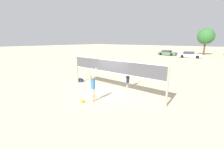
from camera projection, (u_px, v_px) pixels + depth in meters
ground_plane at (112, 92)px, 11.03m from camera, size 200.00×200.00×0.00m
volleyball_net at (112, 69)px, 10.65m from camera, size 8.09×0.13×2.39m
player_spiker at (93, 85)px, 9.05m from camera, size 0.28×0.70×2.09m
player_blocker at (128, 75)px, 11.65m from camera, size 0.28×0.68×1.98m
volleyball at (82, 101)px, 9.10m from camera, size 0.23×0.23×0.23m
gear_bag at (81, 80)px, 13.71m from camera, size 0.49×0.27×0.29m
parked_car_near at (189, 55)px, 32.54m from camera, size 5.00×2.84×1.31m
parked_car_mid at (167, 53)px, 37.81m from camera, size 4.48×2.16×1.25m
tree_right_cluster at (206, 36)px, 37.46m from camera, size 3.98×3.98×6.67m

